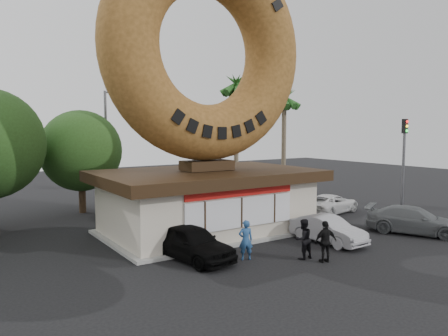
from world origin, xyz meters
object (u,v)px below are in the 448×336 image
at_px(person_center, 303,239).
at_px(car_white, 331,204).
at_px(street_lamp, 108,143).
at_px(traffic_signal, 404,153).
at_px(giant_donut, 207,50).
at_px(person_left, 246,240).
at_px(car_grey, 414,220).
at_px(car_black, 192,242).
at_px(donut_shop, 207,199).
at_px(person_right, 326,242).
at_px(car_silver, 328,230).

xyz_separation_m(person_center, car_white, (8.47, 6.28, -0.24)).
bearing_deg(street_lamp, car_white, -41.71).
bearing_deg(traffic_signal, giant_donut, 171.83).
bearing_deg(person_left, car_grey, -166.20).
relative_size(street_lamp, car_white, 1.83).
distance_m(giant_donut, car_grey, 13.92).
bearing_deg(giant_donut, person_left, -103.29).
distance_m(street_lamp, car_black, 14.34).
height_order(donut_shop, giant_donut, giant_donut).
height_order(street_lamp, person_right, street_lamp).
bearing_deg(donut_shop, car_black, -128.97).
bearing_deg(car_grey, person_right, 159.77).
height_order(giant_donut, traffic_signal, giant_donut).
height_order(car_silver, car_white, car_silver).
bearing_deg(person_center, giant_donut, -80.92).
xyz_separation_m(traffic_signal, car_grey, (-5.17, -4.24, -3.17)).
bearing_deg(traffic_signal, car_black, -174.04).
bearing_deg(traffic_signal, car_silver, -163.59).
xyz_separation_m(donut_shop, person_left, (-1.19, -5.03, -0.93)).
xyz_separation_m(car_black, car_silver, (6.74, -1.26, -0.09)).
relative_size(street_lamp, person_right, 4.64).
height_order(street_lamp, car_black, street_lamp).
bearing_deg(person_center, street_lamp, -79.45).
height_order(car_silver, car_grey, car_grey).
height_order(traffic_signal, car_silver, traffic_signal).
bearing_deg(person_left, car_silver, -159.35).
bearing_deg(car_silver, person_left, 176.73).
distance_m(street_lamp, car_white, 15.52).
xyz_separation_m(street_lamp, person_right, (3.18, -17.13, -3.62)).
relative_size(donut_shop, street_lamp, 1.40).
bearing_deg(car_silver, car_white, 38.38).
xyz_separation_m(street_lamp, car_black, (-1.20, -13.79, -3.75)).
distance_m(traffic_signal, person_center, 14.11).
relative_size(street_lamp, traffic_signal, 1.32).
distance_m(traffic_signal, car_black, 17.43).
bearing_deg(car_grey, street_lamp, 96.41).
bearing_deg(car_white, person_left, 104.07).
relative_size(person_center, car_silver, 0.44).
distance_m(street_lamp, traffic_signal, 19.90).
relative_size(traffic_signal, car_white, 1.39).
bearing_deg(car_grey, giant_donut, 117.79).
xyz_separation_m(street_lamp, car_silver, (5.54, -15.05, -3.84)).
height_order(person_center, car_black, person_center).
distance_m(donut_shop, person_center, 6.39).
bearing_deg(car_white, giant_donut, 78.53).
bearing_deg(car_white, street_lamp, 36.81).
bearing_deg(giant_donut, car_grey, -35.28).
distance_m(car_black, car_white, 12.98).
xyz_separation_m(person_left, car_black, (-1.86, 1.26, -0.11)).
distance_m(car_grey, car_white, 6.27).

